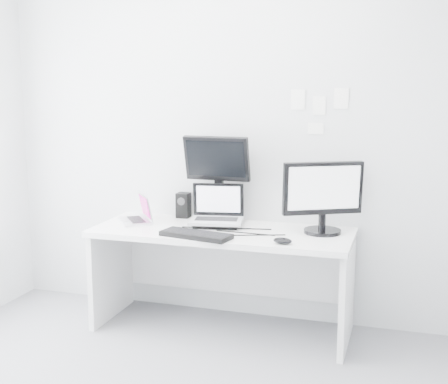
# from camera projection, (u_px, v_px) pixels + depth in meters

# --- Properties ---
(back_wall) EXTENTS (3.60, 0.00, 3.60)m
(back_wall) POSITION_uv_depth(u_px,v_px,m) (236.00, 136.00, 4.47)
(back_wall) COLOR silver
(back_wall) RESTS_ON ground
(desk) EXTENTS (1.80, 0.70, 0.73)m
(desk) POSITION_uv_depth(u_px,v_px,m) (222.00, 280.00, 4.31)
(desk) COLOR white
(desk) RESTS_ON ground
(macbook) EXTENTS (0.35, 0.36, 0.22)m
(macbook) POSITION_uv_depth(u_px,v_px,m) (134.00, 208.00, 4.46)
(macbook) COLOR silver
(macbook) RESTS_ON desk
(speaker) EXTENTS (0.12, 0.12, 0.19)m
(speaker) POSITION_uv_depth(u_px,v_px,m) (183.00, 205.00, 4.63)
(speaker) COLOR black
(speaker) RESTS_ON desk
(dell_laptop) EXTENTS (0.41, 0.35, 0.31)m
(dell_laptop) POSITION_uv_depth(u_px,v_px,m) (216.00, 205.00, 4.31)
(dell_laptop) COLOR #B6B9BE
(dell_laptop) RESTS_ON desk
(rear_monitor) EXTENTS (0.48, 0.18, 0.65)m
(rear_monitor) POSITION_uv_depth(u_px,v_px,m) (218.00, 178.00, 4.43)
(rear_monitor) COLOR black
(rear_monitor) RESTS_ON desk
(samsung_monitor) EXTENTS (0.60, 0.48, 0.50)m
(samsung_monitor) POSITION_uv_depth(u_px,v_px,m) (323.00, 197.00, 4.11)
(samsung_monitor) COLOR black
(samsung_monitor) RESTS_ON desk
(keyboard) EXTENTS (0.50, 0.26, 0.03)m
(keyboard) POSITION_uv_depth(u_px,v_px,m) (196.00, 235.00, 4.03)
(keyboard) COLOR black
(keyboard) RESTS_ON desk
(mouse) EXTENTS (0.13, 0.09, 0.04)m
(mouse) POSITION_uv_depth(u_px,v_px,m) (283.00, 241.00, 3.87)
(mouse) COLOR black
(mouse) RESTS_ON desk
(wall_note_0) EXTENTS (0.10, 0.00, 0.14)m
(wall_note_0) POSITION_uv_depth(u_px,v_px,m) (298.00, 100.00, 4.29)
(wall_note_0) COLOR white
(wall_note_0) RESTS_ON back_wall
(wall_note_1) EXTENTS (0.09, 0.00, 0.13)m
(wall_note_1) POSITION_uv_depth(u_px,v_px,m) (319.00, 106.00, 4.25)
(wall_note_1) COLOR white
(wall_note_1) RESTS_ON back_wall
(wall_note_2) EXTENTS (0.10, 0.00, 0.14)m
(wall_note_2) POSITION_uv_depth(u_px,v_px,m) (341.00, 98.00, 4.20)
(wall_note_2) COLOR white
(wall_note_2) RESTS_ON back_wall
(wall_note_3) EXTENTS (0.11, 0.00, 0.08)m
(wall_note_3) POSITION_uv_depth(u_px,v_px,m) (316.00, 129.00, 4.29)
(wall_note_3) COLOR white
(wall_note_3) RESTS_ON back_wall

